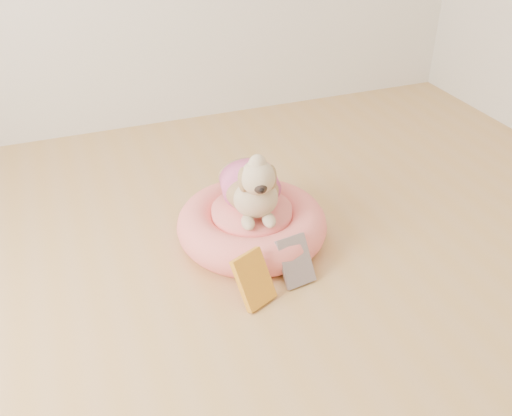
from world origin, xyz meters
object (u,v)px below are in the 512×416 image
object	(u,v)px
book_white	(296,261)
book_yellow	(254,279)
dog	(252,175)
pet_bed	(252,225)

from	to	relation	value
book_white	book_yellow	bearing A→B (deg)	-172.59
dog	book_white	xyz separation A→B (m)	(0.06, -0.31, -0.24)
dog	book_white	size ratio (longest dim) A/B	2.20
book_yellow	book_white	bearing A→B (deg)	-7.91
pet_bed	dog	distance (m)	0.24
dog	book_white	world-z (taller)	dog
dog	book_white	distance (m)	0.39
pet_bed	dog	xyz separation A→B (m)	(0.00, 0.00, 0.24)
dog	book_yellow	distance (m)	0.45
pet_bed	book_yellow	bearing A→B (deg)	-109.54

